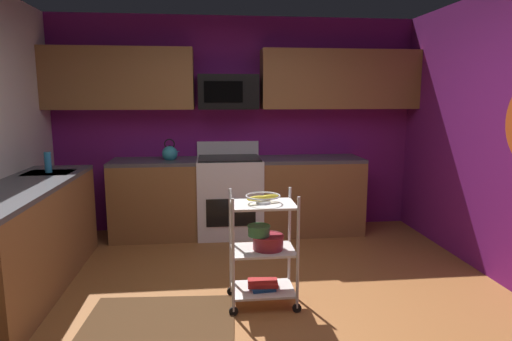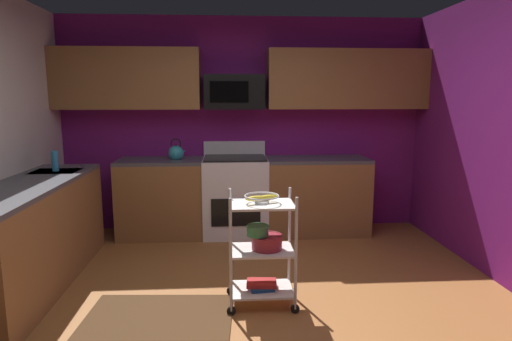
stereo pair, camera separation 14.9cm
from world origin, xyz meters
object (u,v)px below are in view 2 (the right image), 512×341
Objects in this scene: microwave at (234,92)px; mixing_bowl_small at (258,230)px; mixing_bowl_large at (267,242)px; kettle at (176,153)px; oven_range at (235,195)px; dish_soap_bottle at (55,161)px; fruit_bowl at (262,197)px; rolling_cart at (262,250)px; book_stack at (262,285)px.

microwave reaches higher than mixing_bowl_small.
mixing_bowl_large is 0.95× the size of kettle.
dish_soap_bottle is at bearing -156.91° from oven_range.
fruit_bowl is 1.36× the size of dish_soap_bottle.
mixing_bowl_small is 0.91× the size of dish_soap_bottle.
microwave is at bearing 25.88° from dish_soap_bottle.
dish_soap_bottle is at bearing -145.37° from kettle.
rolling_cart is 3.47× the size of kettle.
oven_range reaches higher than mixing_bowl_small.
mixing_bowl_small reaches higher than mixing_bowl_large.
dish_soap_bottle is (-1.79, -0.76, 0.54)m from oven_range.
rolling_cart is 0.08m from mixing_bowl_large.
fruit_bowl reaches higher than book_stack.
book_stack is 0.94× the size of kettle.
rolling_cart is (0.17, -1.86, -0.03)m from oven_range.
book_stack is at bearing -85.01° from microwave.
mixing_bowl_large is 0.36m from book_stack.
dish_soap_bottle reaches higher than oven_range.
kettle is at bearing -171.04° from microwave.
mixing_bowl_large is 0.12m from mixing_bowl_small.
dish_soap_bottle is (-2.00, 1.09, 0.50)m from mixing_bowl_large.
mixing_bowl_large is at bearing -0.00° from rolling_cart.
kettle is at bearing 114.90° from rolling_cart.
microwave is at bearing 94.99° from fruit_bowl.
microwave is 2.57× the size of fruit_bowl.
dish_soap_bottle is (-1.96, 1.09, 0.14)m from fruit_bowl.
fruit_bowl is at bearing -126.87° from rolling_cart.
rolling_cart reaches higher than book_stack.
dish_soap_bottle is at bearing 151.28° from mixing_bowl_large.
mixing_bowl_large is at bearing 0.00° from fruit_bowl.
oven_range is 2.01m from dish_soap_bottle.
fruit_bowl is at bearing 16.86° from mixing_bowl_small.
mixing_bowl_large is (0.21, -1.96, -1.18)m from microwave.
rolling_cart is 2.31m from dish_soap_bottle.
mixing_bowl_small is at bearing -29.85° from dish_soap_bottle.
rolling_cart is 0.17m from mixing_bowl_small.
kettle is (-0.69, -0.00, 0.52)m from oven_range.
fruit_bowl is at bearing -85.01° from microwave.
oven_range reaches higher than fruit_bowl.
oven_range is 1.57× the size of microwave.
fruit_bowl is at bearing 104.04° from book_stack.
rolling_cart is 3.67× the size of book_stack.
microwave is 2.10m from dish_soap_bottle.
rolling_cart is 3.63× the size of mixing_bowl_large.
oven_range is 6.04× the size of mixing_bowl_small.
book_stack is 1.25× the size of dish_soap_bottle.
microwave is at bearing 90.26° from oven_range.
mixing_bowl_small is 0.73× the size of book_stack.
rolling_cart is at bearing 75.96° from book_stack.
rolling_cart is at bearing 16.86° from mixing_bowl_small.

